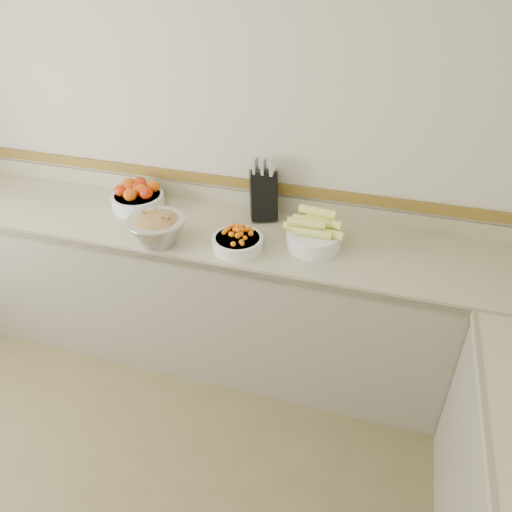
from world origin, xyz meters
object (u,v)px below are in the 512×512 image
(knife_block, at_px, (264,194))
(rhubarb_bowl, at_px, (157,228))
(tomato_bowl, at_px, (138,196))
(corn_bowl, at_px, (314,234))
(cherry_tomato_bowl, at_px, (237,241))

(knife_block, relative_size, rhubarb_bowl, 1.19)
(tomato_bowl, bearing_deg, corn_bowl, -7.08)
(cherry_tomato_bowl, height_order, rhubarb_bowl, rhubarb_bowl)
(tomato_bowl, height_order, rhubarb_bowl, rhubarb_bowl)
(tomato_bowl, distance_m, corn_bowl, 1.10)
(cherry_tomato_bowl, bearing_deg, corn_bowl, 19.70)
(knife_block, distance_m, corn_bowl, 0.42)
(cherry_tomato_bowl, relative_size, corn_bowl, 0.82)
(knife_block, relative_size, corn_bowl, 1.12)
(tomato_bowl, height_order, corn_bowl, corn_bowl)
(knife_block, height_order, corn_bowl, knife_block)
(knife_block, distance_m, tomato_bowl, 0.76)
(rhubarb_bowl, bearing_deg, tomato_bowl, 131.16)
(tomato_bowl, relative_size, rhubarb_bowl, 1.02)
(knife_block, height_order, rhubarb_bowl, knife_block)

